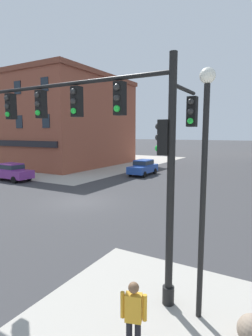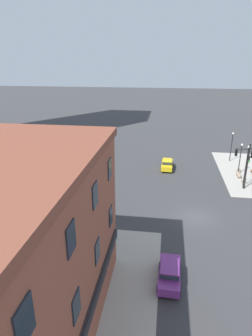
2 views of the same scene
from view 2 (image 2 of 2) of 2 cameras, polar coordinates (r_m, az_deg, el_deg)
The scene contains 12 objects.
ground_plane at distance 35.31m, azimuth 13.78°, elevation -9.36°, with size 320.00×320.00×0.00m, color #38383A.
traffic_signal_main at distance 41.46m, azimuth 23.36°, elevation 1.08°, with size 7.16×2.09×6.59m.
bollard_sphere_curb_a at distance 46.60m, azimuth 22.20°, elevation -2.28°, with size 0.68×0.68×0.68m, color gray.
bollard_sphere_curb_b at distance 48.11m, azimuth 21.49°, elevation -1.47°, with size 0.68×0.68×0.68m, color gray.
bollard_sphere_curb_c at distance 48.98m, azimuth 21.29°, elevation -1.05°, with size 0.68×0.68×0.68m, color gray.
bollard_sphere_curb_d at distance 50.37m, azimuth 21.35°, elevation -0.47°, with size 0.68×0.68×0.68m, color gray.
street_lamp_corner_near at distance 44.19m, azimuth 22.72°, elevation 1.18°, with size 0.36×0.36×6.10m.
street_lamp_mid_sidewalk at distance 49.13m, azimuth 21.70°, elevation 2.44°, with size 0.36×0.36×4.97m.
street_lamp_corner_far at distance 54.72m, azimuth 20.17°, elevation 4.62°, with size 0.36×0.36×5.29m.
car_main_northbound_near at distance 25.49m, azimuth 8.61°, elevation -19.73°, with size 4.45×1.99×1.68m.
car_main_southbound_near at distance 34.44m, azimuth -7.42°, elevation -7.96°, with size 1.92×4.42×1.68m.
car_main_southbound_far at distance 48.64m, azimuth 8.13°, elevation 0.79°, with size 4.45×2.00×1.68m.
Camera 2 is at (-30.48, 3.96, 17.38)m, focal length 30.85 mm.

